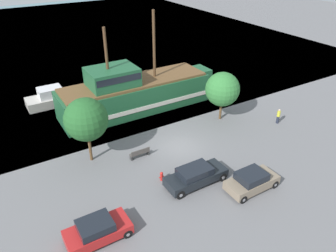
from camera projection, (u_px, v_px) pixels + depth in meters
ground_plane at (179, 147)px, 29.30m from camera, size 160.00×160.00×0.00m
water_surface at (53, 37)px, 61.96m from camera, size 80.00×80.00×0.00m
pirate_ship at (134, 93)px, 34.91m from camera, size 17.45×4.63×10.21m
moored_boat_dockside at (55, 98)px, 36.64m from camera, size 6.26×2.43×2.02m
parked_car_curb_front at (97, 230)px, 20.06m from camera, size 4.00×1.96×1.44m
parked_car_curb_mid at (252, 181)px, 24.10m from camera, size 4.02×1.89×1.50m
parked_car_curb_rear at (196, 176)px, 24.62m from camera, size 4.85×1.86×1.48m
fire_hydrant at (162, 176)px, 25.12m from camera, size 0.42×0.25×0.76m
bench_promenade_east at (140, 153)px, 27.74m from camera, size 1.73×0.45×0.85m
pedestrian_walking_near at (278, 116)px, 32.76m from camera, size 0.32×0.32×1.56m
tree_row_east at (86, 120)px, 25.75m from camera, size 3.51×3.51×5.63m
tree_row_mideast at (222, 89)px, 32.34m from camera, size 3.42×3.42×5.01m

